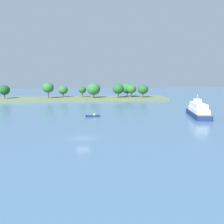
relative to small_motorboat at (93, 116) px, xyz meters
The scene contains 4 objects.
ground_plane 26.95m from the small_motorboat, 98.23° to the right, with size 400.00×400.00×0.00m, color #476B8E.
treeline_island 54.65m from the small_motorboat, 91.55° to the left, with size 91.78×17.35×8.70m.
small_motorboat is the anchor object (origin of this frame).
white_riverboat 31.18m from the small_motorboat, ahead, with size 7.91×16.94×6.56m.
Camera 1 is at (-1.51, -51.87, 12.37)m, focal length 43.07 mm.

